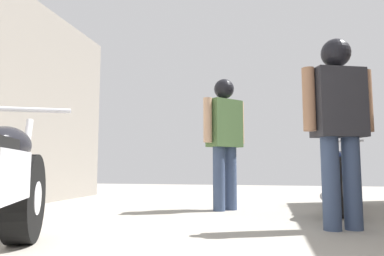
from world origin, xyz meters
TOP-DOWN VIEW (x-y plane):
  - ground_plane at (0.00, 3.05)m, footprint 14.66×14.66m
  - motorcycle_black_naked at (1.33, 4.75)m, footprint 0.75×1.89m
  - mechanic_in_blue at (-0.02, 4.54)m, footprint 0.50×0.54m
  - mechanic_with_helmet at (1.11, 3.40)m, footprint 0.64×0.37m

SIDE VIEW (x-z plane):
  - ground_plane at x=0.00m, z-range 0.00..0.00m
  - motorcycle_black_naked at x=1.33m, z-range -0.07..0.83m
  - mechanic_in_blue at x=-0.02m, z-range 0.16..1.79m
  - mechanic_with_helmet at x=1.11m, z-range 0.16..1.82m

